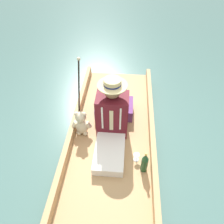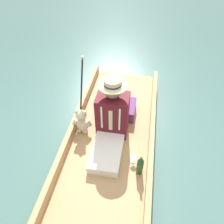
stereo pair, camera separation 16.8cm
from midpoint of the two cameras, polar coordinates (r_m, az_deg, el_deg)
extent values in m
plane|color=#476B66|center=(2.87, -1.88, -9.05)|extent=(16.00, 16.00, 0.00)
cube|color=tan|center=(2.81, -1.92, -8.20)|extent=(1.07, 2.94, 0.14)
cube|color=tan|center=(2.71, 8.72, -7.11)|extent=(0.06, 2.94, 0.12)
cube|color=tan|center=(2.80, -12.32, -5.70)|extent=(0.06, 2.94, 0.12)
cube|color=#6B3875|center=(3.03, -0.93, 1.00)|extent=(0.51, 0.36, 0.17)
cube|color=white|center=(2.57, -2.60, -10.81)|extent=(0.34, 0.54, 0.11)
cube|color=#5B141E|center=(2.65, -1.74, -0.76)|extent=(0.38, 0.28, 0.57)
cube|color=beige|center=(2.52, -2.10, -2.35)|extent=(0.04, 0.01, 0.31)
cube|color=white|center=(2.50, 0.27, -2.03)|extent=(0.02, 0.01, 0.34)
cube|color=white|center=(2.52, -4.48, -1.74)|extent=(0.02, 0.01, 0.34)
sphere|color=#936B4C|center=(2.40, -1.93, 5.79)|extent=(0.20, 0.20, 0.20)
cylinder|color=#CCB77F|center=(2.36, -1.97, 7.04)|extent=(0.34, 0.34, 0.01)
cylinder|color=#CCB77F|center=(2.34, -1.99, 7.81)|extent=(0.19, 0.19, 0.07)
cylinder|color=navy|center=(2.35, -1.98, 7.37)|extent=(0.20, 0.20, 0.02)
ellipsoid|color=beige|center=(2.78, -9.58, -3.81)|extent=(0.16, 0.13, 0.23)
sphere|color=beige|center=(2.66, -10.00, -1.37)|extent=(0.13, 0.13, 0.13)
sphere|color=tan|center=(2.63, -10.23, -2.39)|extent=(0.05, 0.05, 0.05)
sphere|color=beige|center=(2.62, -9.14, -0.66)|extent=(0.06, 0.06, 0.06)
sphere|color=beige|center=(2.64, -11.11, -0.54)|extent=(0.06, 0.06, 0.06)
cylinder|color=beige|center=(2.74, -7.98, -3.37)|extent=(0.09, 0.06, 0.10)
cylinder|color=beige|center=(2.78, -11.35, -3.12)|extent=(0.09, 0.06, 0.10)
sphere|color=beige|center=(2.82, -8.69, -5.53)|extent=(0.07, 0.07, 0.07)
sphere|color=beige|center=(2.84, -10.33, -5.40)|extent=(0.07, 0.07, 0.07)
cylinder|color=silver|center=(2.59, 4.41, -12.30)|extent=(0.06, 0.06, 0.01)
cylinder|color=silver|center=(2.56, 4.45, -11.90)|extent=(0.01, 0.01, 0.06)
cone|color=silver|center=(2.52, 4.51, -11.32)|extent=(0.07, 0.07, 0.03)
cylinder|color=black|center=(2.77, -10.34, 4.10)|extent=(0.02, 0.41, 0.82)
sphere|color=beige|center=(2.70, -10.54, 13.44)|extent=(0.04, 0.04, 0.04)
cylinder|color=#1E4723|center=(2.44, 6.44, -13.53)|extent=(0.07, 0.07, 0.20)
cone|color=#1E4723|center=(2.32, 6.72, -11.59)|extent=(0.07, 0.07, 0.09)
cylinder|color=gold|center=(2.28, 6.81, -10.97)|extent=(0.03, 0.03, 0.03)
camera|label=1|loc=(0.08, -91.88, -1.81)|focal=35.00mm
camera|label=2|loc=(0.08, 88.12, 1.81)|focal=35.00mm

